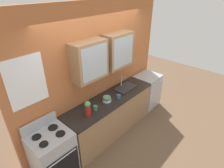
# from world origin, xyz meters

# --- Properties ---
(ground_plane) EXTENTS (10.00, 10.00, 0.00)m
(ground_plane) POSITION_xyz_m (0.00, 0.00, 0.00)
(ground_plane) COLOR brown
(back_wall_unit) EXTENTS (3.70, 0.41, 2.76)m
(back_wall_unit) POSITION_xyz_m (-0.01, 0.31, 1.47)
(back_wall_unit) COLOR #B76638
(back_wall_unit) RESTS_ON ground_plane
(counter) EXTENTS (2.20, 0.61, 0.89)m
(counter) POSITION_xyz_m (0.00, 0.00, 0.45)
(counter) COLOR #93704C
(counter) RESTS_ON ground_plane
(stove_range) EXTENTS (0.64, 0.61, 1.07)m
(stove_range) POSITION_xyz_m (-1.43, 0.00, 0.45)
(stove_range) COLOR #ADAFB5
(stove_range) RESTS_ON ground_plane
(sink_faucet) EXTENTS (0.50, 0.30, 0.27)m
(sink_faucet) POSITION_xyz_m (0.53, 0.04, 0.91)
(sink_faucet) COLOR #2D2D30
(sink_faucet) RESTS_ON counter
(bowl_stack) EXTENTS (0.18, 0.18, 0.10)m
(bowl_stack) POSITION_xyz_m (-0.12, -0.01, 0.94)
(bowl_stack) COLOR white
(bowl_stack) RESTS_ON counter
(vase) EXTENTS (0.11, 0.11, 0.30)m
(vase) POSITION_xyz_m (-0.68, -0.08, 1.05)
(vase) COLOR #B21E1E
(vase) RESTS_ON counter
(cup_near_sink) EXTENTS (0.12, 0.09, 0.08)m
(cup_near_sink) POSITION_xyz_m (0.13, -0.11, 0.93)
(cup_near_sink) COLOR #38608C
(cup_near_sink) RESTS_ON counter
(cup_near_bowls) EXTENTS (0.11, 0.07, 0.10)m
(cup_near_bowls) POSITION_xyz_m (-0.48, -0.05, 0.94)
(cup_near_bowls) COLOR #4C7F59
(cup_near_bowls) RESTS_ON counter
(dishwasher) EXTENTS (0.62, 0.60, 0.89)m
(dishwasher) POSITION_xyz_m (1.44, -0.00, 0.45)
(dishwasher) COLOR #ADAFB5
(dishwasher) RESTS_ON ground_plane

